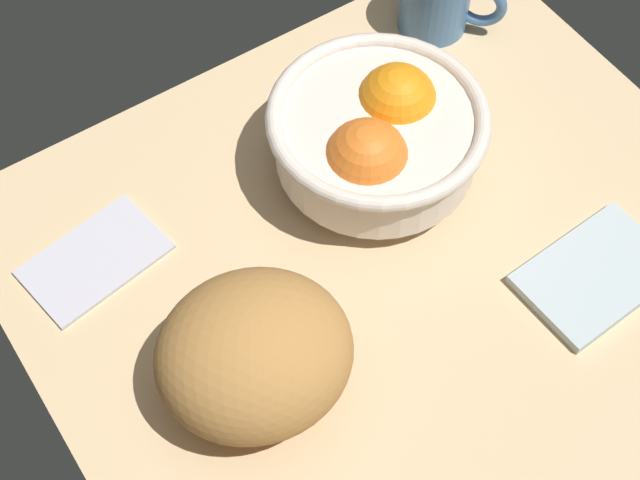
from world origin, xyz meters
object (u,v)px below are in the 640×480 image
at_px(fruit_bowl, 378,134).
at_px(bread_loaf, 254,354).
at_px(napkin_folded, 596,275).
at_px(napkin_spare, 94,258).

bearing_deg(fruit_bowl, bread_loaf, 30.86).
distance_m(napkin_folded, napkin_spare, 0.47).
xyz_separation_m(fruit_bowl, napkin_folded, (-0.10, 0.22, -0.05)).
height_order(bread_loaf, napkin_folded, bread_loaf).
xyz_separation_m(bread_loaf, napkin_folded, (-0.32, 0.09, -0.05)).
height_order(fruit_bowl, napkin_spare, fruit_bowl).
bearing_deg(napkin_spare, napkin_folded, 143.99).
relative_size(fruit_bowl, napkin_spare, 1.63).
relative_size(fruit_bowl, napkin_folded, 1.52).
distance_m(fruit_bowl, napkin_spare, 0.30).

